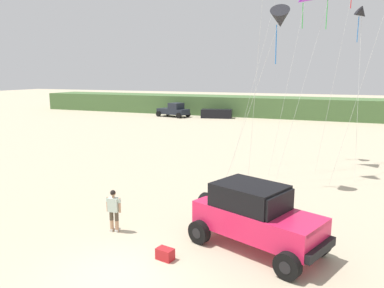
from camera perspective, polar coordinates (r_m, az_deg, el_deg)
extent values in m
plane|color=#C1B293|center=(12.21, -11.03, -18.93)|extent=(220.00, 220.00, 0.00)
cube|color=#4C703D|center=(54.10, 19.85, 5.12)|extent=(90.00, 6.39, 2.74)
cube|color=#EA2151|center=(13.25, 9.93, -11.57)|extent=(4.77, 3.30, 0.90)
cube|color=#EA2151|center=(12.37, 16.52, -11.67)|extent=(1.64, 1.98, 0.12)
cube|color=black|center=(13.14, 8.77, -7.77)|extent=(2.78, 2.47, 0.80)
cube|color=black|center=(12.56, 13.33, -9.02)|extent=(0.70, 1.60, 0.72)
cube|color=black|center=(12.38, 19.04, -15.03)|extent=(0.84, 1.75, 0.28)
cylinder|color=black|center=(14.52, 2.19, -8.98)|extent=(0.56, 0.83, 0.77)
cylinder|color=black|center=(13.57, 18.71, -14.16)|extent=(0.89, 0.58, 0.84)
cylinder|color=black|center=(13.57, 18.71, -14.16)|extent=(0.47, 0.43, 0.38)
cylinder|color=black|center=(11.90, 14.36, -17.60)|extent=(0.89, 0.58, 0.84)
cylinder|color=black|center=(11.90, 14.36, -17.60)|extent=(0.47, 0.43, 0.38)
cylinder|color=black|center=(15.18, 6.43, -10.92)|extent=(0.89, 0.58, 0.84)
cylinder|color=black|center=(15.18, 6.43, -10.92)|extent=(0.47, 0.43, 0.38)
cylinder|color=black|center=(13.71, 1.11, -13.30)|extent=(0.89, 0.58, 0.84)
cylinder|color=black|center=(13.71, 1.11, -13.30)|extent=(0.47, 0.43, 0.38)
cylinder|color=tan|center=(15.05, -12.14, -12.01)|extent=(0.14, 0.14, 0.49)
cylinder|color=#4C4233|center=(14.91, -12.20, -10.62)|extent=(0.15, 0.15, 0.36)
cube|color=silver|center=(15.16, -12.04, -12.64)|extent=(0.13, 0.27, 0.10)
cylinder|color=tan|center=(14.95, -11.39, -12.14)|extent=(0.14, 0.14, 0.49)
cylinder|color=#4C4233|center=(14.81, -11.44, -10.73)|extent=(0.15, 0.15, 0.36)
cube|color=silver|center=(15.06, -11.29, -12.77)|extent=(0.13, 0.27, 0.10)
cube|color=silver|center=(14.70, -11.89, -9.04)|extent=(0.42, 0.30, 0.54)
cylinder|color=tan|center=(14.82, -12.77, -8.95)|extent=(0.09, 0.09, 0.56)
cylinder|color=silver|center=(14.76, -12.80, -8.25)|extent=(0.11, 0.11, 0.16)
cylinder|color=tan|center=(14.59, -11.00, -9.20)|extent=(0.09, 0.09, 0.56)
cylinder|color=silver|center=(14.53, -11.03, -8.50)|extent=(0.11, 0.11, 0.16)
cylinder|color=tan|center=(14.60, -11.94, -7.89)|extent=(0.10, 0.10, 0.08)
sphere|color=tan|center=(14.56, -11.96, -7.35)|extent=(0.21, 0.21, 0.21)
sphere|color=black|center=(14.54, -11.99, -7.29)|extent=(0.21, 0.21, 0.21)
cube|color=#B21E23|center=(12.75, -4.13, -16.41)|extent=(0.62, 0.46, 0.38)
cube|color=#1E232D|center=(53.18, -2.91, 5.00)|extent=(4.93, 3.01, 0.76)
cube|color=#1E232D|center=(52.76, -2.46, 5.83)|extent=(2.01, 2.15, 0.84)
cylinder|color=black|center=(52.89, -0.63, 4.56)|extent=(0.80, 0.44, 0.76)
cylinder|color=black|center=(51.25, -2.06, 4.36)|extent=(0.80, 0.44, 0.76)
cylinder|color=black|center=(55.20, -3.69, 4.80)|extent=(0.80, 0.44, 0.76)
cylinder|color=black|center=(53.63, -5.15, 4.61)|extent=(0.80, 0.44, 0.76)
cube|color=black|center=(51.76, 3.77, 4.65)|extent=(4.46, 2.53, 1.20)
cylinder|color=silver|center=(21.13, 10.20, 14.88)|extent=(0.23, 2.46, 15.11)
cylinder|color=silver|center=(25.12, 21.05, 9.93)|extent=(1.49, 2.56, 11.86)
cone|color=black|center=(20.23, 13.31, 18.14)|extent=(1.40, 1.68, 1.63)
cylinder|color=blue|center=(20.12, 12.72, 14.59)|extent=(0.05, 0.17, 1.93)
cylinder|color=silver|center=(19.57, 8.96, 5.83)|extent=(2.39, 1.58, 8.67)
cone|color=black|center=(27.76, 24.50, 17.68)|extent=(1.03, 0.91, 1.08)
cylinder|color=blue|center=(27.64, 24.01, 15.68)|extent=(0.05, 0.18, 1.61)
cylinder|color=silver|center=(24.87, 24.07, 7.32)|extent=(0.21, 5.31, 9.78)
cylinder|color=silver|center=(22.40, 25.31, 10.98)|extent=(3.00, 3.08, 12.91)
cylinder|color=silver|center=(25.25, 10.25, 12.31)|extent=(2.36, 3.99, 13.48)
cylinder|color=green|center=(25.85, 16.54, 18.26)|extent=(0.05, 0.30, 1.54)
cylinder|color=silver|center=(23.80, 14.40, 8.88)|extent=(1.25, 3.78, 10.67)
cylinder|color=green|center=(26.84, 19.90, 18.24)|extent=(0.05, 0.20, 1.98)
cylinder|color=silver|center=(24.00, 16.83, 9.21)|extent=(2.09, 5.29, 11.04)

